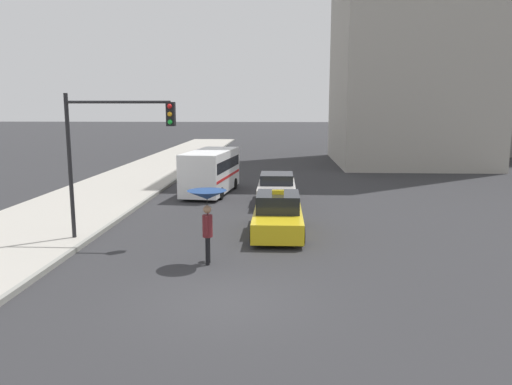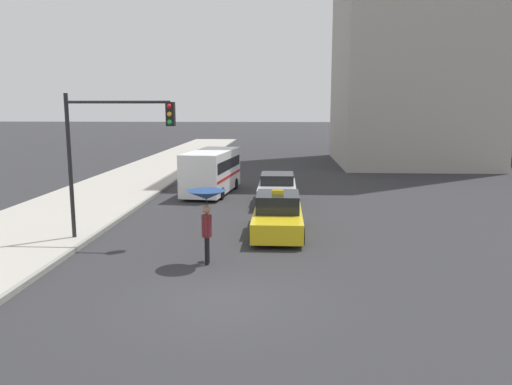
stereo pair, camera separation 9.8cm
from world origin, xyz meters
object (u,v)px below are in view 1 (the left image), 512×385
Objects in this scene: taxi at (278,216)px; sedan_red at (277,190)px; pedestrian_with_umbrella at (207,203)px; traffic_light at (113,139)px; ambulance_van at (211,170)px.

taxi is 1.03× the size of sedan_red.
pedestrian_with_umbrella is at bearing 78.45° from sedan_red.
traffic_light reaches higher than taxi.
pedestrian_with_umbrella is 0.44× the size of traffic_light.
sedan_red is 9.75m from traffic_light.
taxi is 0.76× the size of ambulance_van.
ambulance_van is (-3.73, 8.67, 0.63)m from taxi.
sedan_red is at bearing 53.46° from traffic_light.
traffic_light reaches higher than pedestrian_with_umbrella.
ambulance_van is 1.14× the size of traffic_light.
sedan_red is 0.85× the size of traffic_light.
taxi is 9.46m from ambulance_van.
traffic_light reaches higher than sedan_red.
taxi is 6.55m from traffic_light.
pedestrian_with_umbrella is at bearing 61.36° from taxi.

